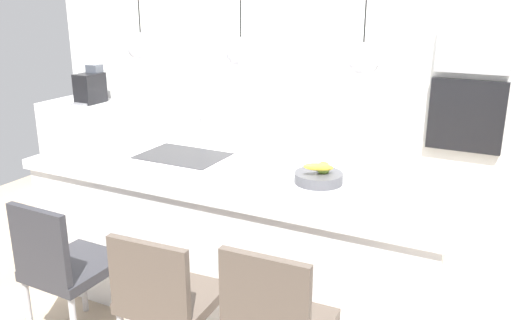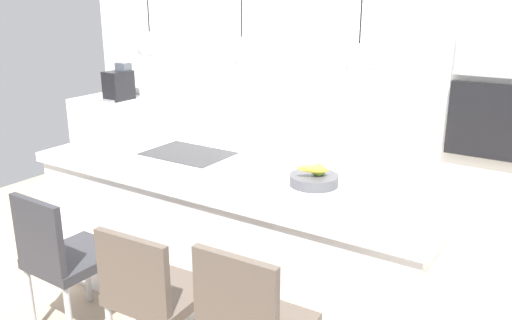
{
  "view_description": "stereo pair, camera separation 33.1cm",
  "coord_description": "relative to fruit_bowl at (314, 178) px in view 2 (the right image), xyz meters",
  "views": [
    {
      "loc": [
        1.54,
        -2.81,
        1.97
      ],
      "look_at": [
        0.1,
        0.0,
        0.98
      ],
      "focal_mm": 37.95,
      "sensor_mm": 36.0,
      "label": 1
    },
    {
      "loc": [
        1.83,
        -2.65,
        1.97
      ],
      "look_at": [
        0.1,
        0.0,
        0.98
      ],
      "focal_mm": 37.95,
      "sensor_mm": 36.0,
      "label": 2
    }
  ],
  "objects": [
    {
      "name": "pendant_light_center",
      "position": [
        -0.54,
        0.08,
        0.66
      ],
      "size": [
        0.18,
        0.18,
        0.78
      ],
      "color": "silver"
    },
    {
      "name": "microwave",
      "position": [
        0.58,
        1.66,
        0.58
      ],
      "size": [
        0.54,
        0.08,
        0.34
      ],
      "primitive_type": "cube",
      "color": "#9E9EA3",
      "rests_on": "back_wall"
    },
    {
      "name": "kitchen_island",
      "position": [
        -0.54,
        0.08,
        -0.5
      ],
      "size": [
        2.65,
        1.08,
        0.93
      ],
      "color": "white",
      "rests_on": "ground"
    },
    {
      "name": "faucet",
      "position": [
        -0.99,
        0.3,
        0.1
      ],
      "size": [
        0.02,
        0.17,
        0.22
      ],
      "color": "silver",
      "rests_on": "kitchen_island"
    },
    {
      "name": "coffee_machine",
      "position": [
        -3.0,
        1.37,
        0.06
      ],
      "size": [
        0.2,
        0.35,
        0.38
      ],
      "color": "black",
      "rests_on": "side_counter"
    },
    {
      "name": "pendant_light_left",
      "position": [
        -1.27,
        0.08,
        0.66
      ],
      "size": [
        0.18,
        0.18,
        0.78
      ],
      "color": "silver"
    },
    {
      "name": "back_wall",
      "position": [
        -0.54,
        1.73,
        0.33
      ],
      "size": [
        6.0,
        0.1,
        2.6
      ],
      "primitive_type": "cube",
      "color": "white",
      "rests_on": "ground"
    },
    {
      "name": "chair_near",
      "position": [
        -1.19,
        -0.81,
        -0.46
      ],
      "size": [
        0.43,
        0.48,
        0.9
      ],
      "color": "#333338",
      "rests_on": "ground"
    },
    {
      "name": "sink_basin",
      "position": [
        -0.99,
        0.08,
        -0.04
      ],
      "size": [
        0.56,
        0.4,
        0.02
      ],
      "primitive_type": "cube",
      "color": "#2D2D30",
      "rests_on": "kitchen_island"
    },
    {
      "name": "chair_middle",
      "position": [
        -0.5,
        -0.8,
        -0.47
      ],
      "size": [
        0.48,
        0.46,
        0.85
      ],
      "color": "brown",
      "rests_on": "ground"
    },
    {
      "name": "fruit_bowl",
      "position": [
        0.0,
        0.0,
        0.0
      ],
      "size": [
        0.28,
        0.28,
        0.14
      ],
      "color": "#4C4C51",
      "rests_on": "kitchen_island"
    },
    {
      "name": "oven",
      "position": [
        0.58,
        1.66,
        0.08
      ],
      "size": [
        0.56,
        0.08,
        0.56
      ],
      "primitive_type": "cube",
      "color": "black",
      "rests_on": "back_wall"
    },
    {
      "name": "floor",
      "position": [
        -0.54,
        0.08,
        -0.97
      ],
      "size": [
        6.6,
        6.6,
        0.0
      ],
      "primitive_type": "plane",
      "color": "tan",
      "rests_on": "ground"
    },
    {
      "name": "side_counter",
      "position": [
        -2.94,
        1.36,
        -0.53
      ],
      "size": [
        1.1,
        0.6,
        0.87
      ],
      "primitive_type": "cube",
      "color": "white",
      "rests_on": "ground"
    },
    {
      "name": "pendant_light_right",
      "position": [
        0.19,
        0.08,
        0.66
      ],
      "size": [
        0.18,
        0.18,
        0.78
      ],
      "color": "silver"
    }
  ]
}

